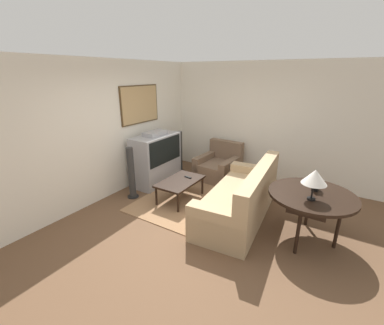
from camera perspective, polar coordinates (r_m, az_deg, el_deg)
name	(u,v)px	position (r m, az deg, el deg)	size (l,w,h in m)	color
ground_plane	(198,222)	(4.54, 1.26, -13.17)	(12.00, 12.00, 0.00)	brown
wall_back	(106,131)	(5.36, -18.59, 6.70)	(12.00, 0.10, 2.70)	silver
wall_right	(255,121)	(6.33, 13.82, 8.89)	(0.06, 12.00, 2.70)	silver
area_rug	(184,200)	(5.25, -1.72, -8.24)	(2.02, 1.58, 0.01)	#99704C
tv	(156,159)	(5.91, -7.93, 0.80)	(1.18, 0.56, 1.22)	#9E9EA3
couch	(241,199)	(4.64, 10.93, -8.01)	(2.30, 1.11, 0.96)	tan
armchair	(219,167)	(6.27, 5.98, -0.96)	(1.02, 0.92, 0.85)	brown
coffee_table	(180,182)	(5.11, -2.63, -4.45)	(0.99, 0.61, 0.42)	black
console_table	(312,198)	(4.18, 25.11, -7.08)	(1.23, 1.23, 0.77)	black
table_lamp	(315,177)	(3.83, 25.63, -2.95)	(0.33, 0.33, 0.44)	black
mantel_clock	(316,184)	(4.26, 25.85, -4.27)	(0.14, 0.10, 0.20)	black
remote	(188,177)	(5.22, -0.91, -3.27)	(0.07, 0.17, 0.02)	black
speaker_tower_left	(131,174)	(5.31, -13.32, -2.56)	(0.23, 0.23, 1.06)	black
speaker_tower_right	(180,153)	(6.54, -2.76, 2.13)	(0.23, 0.23, 1.06)	black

